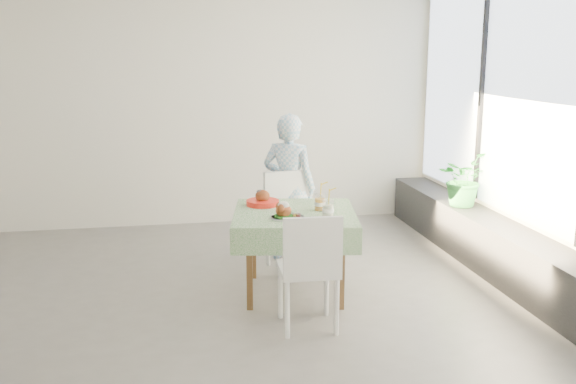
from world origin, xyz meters
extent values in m
plane|color=#64615F|center=(0.00, 0.00, 0.00)|extent=(6.00, 6.00, 0.00)
cube|color=white|center=(0.00, 2.50, 1.40)|extent=(6.00, 0.02, 2.80)
cube|color=white|center=(0.00, -2.50, 1.40)|extent=(6.00, 0.02, 2.80)
cube|color=white|center=(3.00, 0.00, 1.40)|extent=(0.02, 5.00, 2.80)
cube|color=#D1E0F9|center=(2.97, 0.00, 1.65)|extent=(0.01, 4.80, 2.18)
cube|color=black|center=(2.80, 0.00, 0.25)|extent=(0.40, 4.80, 0.50)
cube|color=brown|center=(0.78, -0.05, 0.71)|extent=(1.04, 1.04, 0.04)
cube|color=silver|center=(0.78, -0.05, 0.74)|extent=(1.20, 1.20, 0.01)
cube|color=white|center=(0.89, 0.58, 0.48)|extent=(0.54, 0.54, 0.04)
cube|color=white|center=(0.85, 0.78, 0.73)|extent=(0.45, 0.15, 0.45)
cube|color=white|center=(0.74, -0.78, 0.47)|extent=(0.46, 0.46, 0.04)
cube|color=white|center=(0.73, -0.98, 0.71)|extent=(0.44, 0.06, 0.44)
imported|color=#8CC0E1|center=(0.91, 0.89, 0.76)|extent=(0.66, 0.59, 1.51)
cylinder|color=white|center=(0.68, -0.26, 0.75)|extent=(0.29, 0.29, 0.02)
cylinder|color=#185415|center=(0.64, -0.26, 0.76)|extent=(0.16, 0.16, 0.02)
ellipsoid|color=brown|center=(0.64, -0.26, 0.81)|extent=(0.13, 0.12, 0.10)
ellipsoid|color=white|center=(0.64, -0.26, 0.86)|extent=(0.10, 0.09, 0.07)
cylinder|color=maroon|center=(0.76, -0.28, 0.77)|extent=(0.05, 0.05, 0.03)
cylinder|color=white|center=(1.01, -0.04, 0.81)|extent=(0.10, 0.10, 0.14)
cylinder|color=orange|center=(1.01, -0.04, 0.80)|extent=(0.09, 0.09, 0.10)
cylinder|color=white|center=(1.01, -0.04, 0.89)|extent=(0.10, 0.10, 0.01)
cylinder|color=yellow|center=(1.01, -0.04, 0.94)|extent=(0.01, 0.04, 0.19)
cylinder|color=white|center=(1.02, -0.28, 0.81)|extent=(0.10, 0.10, 0.14)
cylinder|color=white|center=(1.02, -0.28, 0.80)|extent=(0.08, 0.08, 0.10)
cylinder|color=white|center=(1.02, -0.28, 0.88)|extent=(0.10, 0.10, 0.01)
cylinder|color=yellow|center=(1.03, -0.28, 0.93)|extent=(0.01, 0.03, 0.19)
cylinder|color=red|center=(0.54, 0.24, 0.77)|extent=(0.30, 0.30, 0.05)
cylinder|color=white|center=(0.54, 0.24, 0.78)|extent=(0.25, 0.25, 0.02)
ellipsoid|color=brown|center=(0.54, 0.24, 0.83)|extent=(0.13, 0.13, 0.11)
imported|color=#2A7F34|center=(2.77, 0.84, 0.79)|extent=(0.70, 0.70, 0.59)
camera|label=1|loc=(-0.27, -5.36, 2.11)|focal=40.00mm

